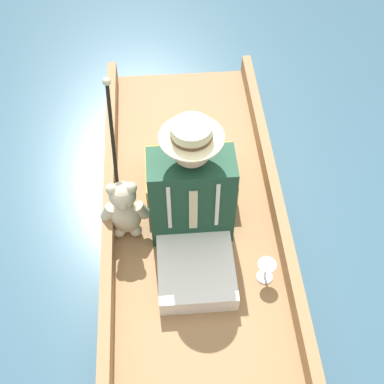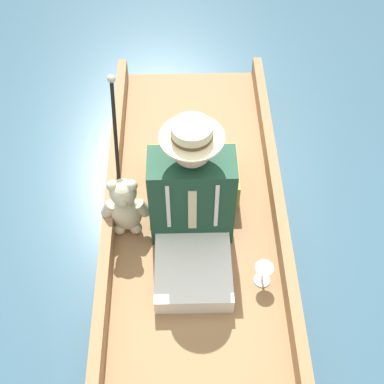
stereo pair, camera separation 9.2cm
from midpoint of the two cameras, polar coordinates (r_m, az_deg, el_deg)
ground_plane at (r=3.12m, az=-0.44°, el=-7.06°), size 16.00×16.00×0.00m
punt_boat at (r=3.05m, az=-0.44°, el=-6.23°), size 1.02×2.98×0.28m
seat_cushion at (r=3.19m, az=-0.98°, el=1.70°), size 0.53×0.37×0.18m
seated_person at (r=2.79m, az=-0.89°, el=-1.47°), size 0.45×0.69×0.81m
teddy_bear at (r=2.94m, az=-8.08°, el=-1.92°), size 0.28×0.17×0.40m
wine_glass at (r=2.83m, az=7.02°, el=-8.02°), size 0.10×0.10×0.13m
walking_cane at (r=2.86m, az=-9.28°, el=4.66°), size 0.04×0.42×0.81m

